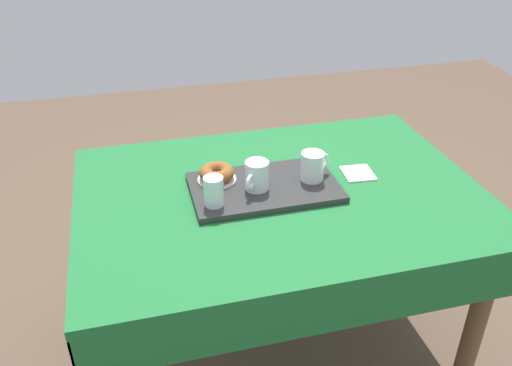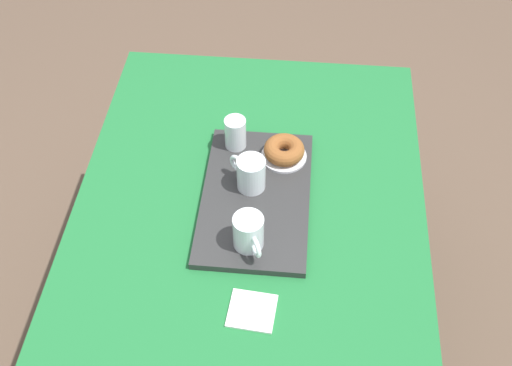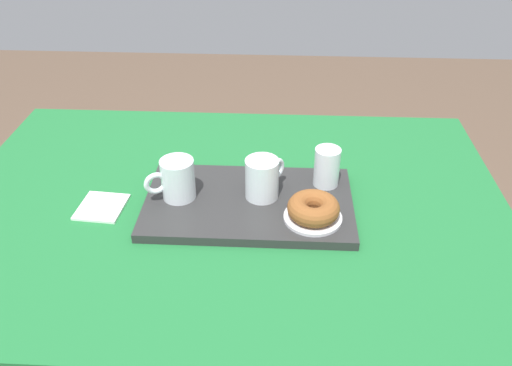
{
  "view_description": "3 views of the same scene",
  "coord_description": "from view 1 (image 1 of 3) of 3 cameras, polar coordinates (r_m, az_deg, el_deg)",
  "views": [
    {
      "loc": [
        -0.45,
        -1.42,
        1.66
      ],
      "look_at": [
        -0.09,
        -0.02,
        0.79
      ],
      "focal_mm": 37.67,
      "sensor_mm": 36.0,
      "label": 1
    },
    {
      "loc": [
        1.03,
        0.12,
        2.05
      ],
      "look_at": [
        -0.07,
        0.01,
        0.78
      ],
      "focal_mm": 44.51,
      "sensor_mm": 36.0,
      "label": 2
    },
    {
      "loc": [
        -0.12,
        1.0,
        1.47
      ],
      "look_at": [
        -0.07,
        0.02,
        0.81
      ],
      "focal_mm": 36.98,
      "sensor_mm": 36.0,
      "label": 3
    }
  ],
  "objects": [
    {
      "name": "ground_plane",
      "position": [
        2.23,
        2.12,
        -17.25
      ],
      "size": [
        6.0,
        6.0,
        0.0
      ],
      "primitive_type": "plane",
      "color": "brown"
    },
    {
      "name": "dining_table",
      "position": [
        1.81,
        2.51,
        -3.55
      ],
      "size": [
        1.31,
        0.93,
        0.74
      ],
      "color": "#1E6B33",
      "rests_on": "ground"
    },
    {
      "name": "serving_tray",
      "position": [
        1.75,
        0.9,
        -0.48
      ],
      "size": [
        0.48,
        0.29,
        0.02
      ],
      "primitive_type": "cube",
      "color": "#2D2D2D",
      "rests_on": "dining_table"
    },
    {
      "name": "tea_mug_left",
      "position": [
        1.7,
        0.06,
        0.72
      ],
      "size": [
        0.09,
        0.1,
        0.1
      ],
      "color": "white",
      "rests_on": "serving_tray"
    },
    {
      "name": "tea_mug_right",
      "position": [
        1.76,
        6.04,
        1.71
      ],
      "size": [
        0.11,
        0.08,
        0.1
      ],
      "color": "white",
      "rests_on": "serving_tray"
    },
    {
      "name": "water_glass_near",
      "position": [
        1.62,
        -4.51,
        -1.05
      ],
      "size": [
        0.06,
        0.06,
        0.09
      ],
      "color": "white",
      "rests_on": "serving_tray"
    },
    {
      "name": "donut_plate_left",
      "position": [
        1.77,
        -4.17,
        0.38
      ],
      "size": [
        0.13,
        0.13,
        0.01
      ],
      "primitive_type": "cylinder",
      "color": "silver",
      "rests_on": "serving_tray"
    },
    {
      "name": "sugar_donut_left",
      "position": [
        1.75,
        -4.2,
        1.09
      ],
      "size": [
        0.11,
        0.11,
        0.04
      ],
      "primitive_type": "torus",
      "color": "brown",
      "rests_on": "donut_plate_left"
    },
    {
      "name": "paper_napkin",
      "position": [
        1.87,
        10.77,
        1.02
      ],
      "size": [
        0.11,
        0.12,
        0.01
      ],
      "primitive_type": "cube",
      "rotation": [
        0.0,
        0.0,
        -0.08
      ],
      "color": "white",
      "rests_on": "dining_table"
    }
  ]
}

